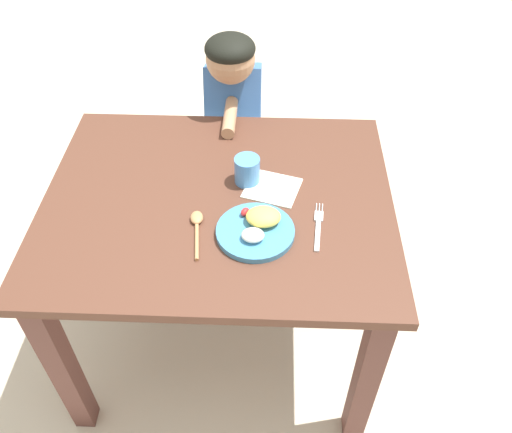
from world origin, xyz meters
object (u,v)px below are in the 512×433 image
(person, at_px, (235,138))
(drinking_cup, at_px, (247,170))
(plate, at_px, (257,228))
(fork, at_px, (318,227))
(spoon, at_px, (197,225))

(person, bearing_deg, drinking_cup, 99.19)
(plate, xyz_separation_m, fork, (0.17, 0.03, -0.02))
(plate, height_order, spoon, plate)
(spoon, relative_size, drinking_cup, 2.11)
(plate, relative_size, spoon, 1.20)
(fork, relative_size, drinking_cup, 2.20)
(plate, relative_size, fork, 1.15)
(plate, height_order, fork, plate)
(spoon, distance_m, person, 0.71)
(plate, bearing_deg, drinking_cup, 99.84)
(plate, relative_size, person, 0.22)
(fork, xyz_separation_m, drinking_cup, (-0.21, 0.19, 0.04))
(fork, bearing_deg, spoon, 96.96)
(drinking_cup, xyz_separation_m, person, (-0.08, 0.48, -0.23))
(drinking_cup, height_order, person, person)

